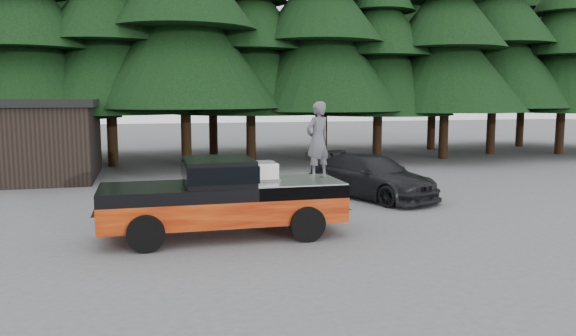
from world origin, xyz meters
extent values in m
plane|color=#535356|center=(0.00, 0.00, 0.00)|extent=(120.00, 120.00, 0.00)
cube|color=black|center=(-1.32, 0.20, 1.62)|extent=(1.66, 1.90, 0.59)
cube|color=silver|center=(-0.17, 0.25, 1.54)|extent=(0.64, 0.54, 0.42)
imported|color=#535259|center=(1.24, 0.35, 2.31)|extent=(0.84, 0.72, 1.96)
imported|color=black|center=(4.38, 4.23, 0.73)|extent=(3.81, 5.41, 1.46)
camera|label=1|loc=(-3.07, -13.22, 3.41)|focal=35.00mm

